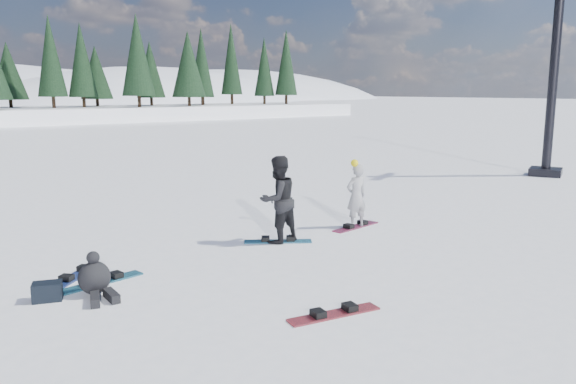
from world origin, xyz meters
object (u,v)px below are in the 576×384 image
(lift_tower, at_px, (552,95))
(seated_rider, at_px, (95,279))
(snowboard_loose_a, at_px, (76,276))
(gear_bag, at_px, (47,292))
(snowboard_loose_b, at_px, (334,314))
(snowboarder_woman, at_px, (356,195))
(snowboard_loose_c, at_px, (102,282))
(snowboarder_man, at_px, (278,200))

(lift_tower, distance_m, seated_rider, 19.13)
(snowboard_loose_a, bearing_deg, lift_tower, -36.61)
(lift_tower, relative_size, gear_bag, 17.34)
(seated_rider, height_order, snowboard_loose_b, seated_rider)
(snowboard_loose_b, relative_size, snowboard_loose_a, 1.00)
(snowboarder_woman, xyz_separation_m, seated_rider, (-6.70, -0.81, -0.52))
(snowboard_loose_c, bearing_deg, snowboard_loose_a, 104.81)
(lift_tower, distance_m, gear_bag, 19.81)
(lift_tower, distance_m, snowboard_loose_a, 19.05)
(snowboard_loose_b, bearing_deg, snowboard_loose_a, 131.90)
(lift_tower, bearing_deg, snowboard_loose_a, 160.29)
(snowboard_loose_a, bearing_deg, snowboarder_man, -44.61)
(snowboarder_woman, distance_m, snowboard_loose_a, 6.74)
(lift_tower, xyz_separation_m, snowboard_loose_b, (-16.15, -5.51, -3.16))
(seated_rider, bearing_deg, snowboard_loose_a, 99.41)
(snowboarder_woman, relative_size, seated_rider, 1.87)
(gear_bag, distance_m, snowboard_loose_a, 1.16)
(gear_bag, bearing_deg, lift_tower, 6.63)
(snowboarder_man, relative_size, snowboard_loose_c, 1.30)
(snowboarder_man, distance_m, snowboard_loose_b, 4.35)
(snowboarder_woman, xyz_separation_m, snowboard_loose_b, (-4.10, -3.81, -0.79))
(snowboard_loose_a, bearing_deg, snowboarder_woman, -43.71)
(snowboarder_man, height_order, snowboard_loose_a, snowboarder_man)
(seated_rider, bearing_deg, snowboard_loose_b, -39.13)
(gear_bag, height_order, snowboard_loose_b, gear_bag)
(snowboarder_woman, relative_size, snowboard_loose_b, 1.15)
(snowboarder_woman, distance_m, gear_bag, 7.45)
(lift_tower, bearing_deg, snowboarder_woman, 164.19)
(snowboard_loose_a, height_order, snowboard_loose_c, same)
(seated_rider, xyz_separation_m, gear_bag, (-0.70, 0.25, -0.14))
(snowboarder_woman, xyz_separation_m, gear_bag, (-7.40, -0.56, -0.66))
(snowboard_loose_a, distance_m, snowboard_loose_c, 0.66)
(gear_bag, distance_m, snowboard_loose_c, 1.04)
(seated_rider, xyz_separation_m, snowboard_loose_a, (0.01, 1.15, -0.27))
(lift_tower, xyz_separation_m, snowboarder_woman, (-12.05, -1.70, -2.37))
(lift_tower, bearing_deg, seated_rider, 163.78)
(snowboarder_woman, distance_m, seated_rider, 6.77)
(snowboarder_woman, height_order, snowboard_loose_b, snowboarder_woman)
(snowboarder_man, height_order, seated_rider, snowboarder_man)
(lift_tower, height_order, seated_rider, lift_tower)
(snowboarder_man, height_order, snowboard_loose_c, snowboarder_man)
(snowboarder_man, relative_size, snowboard_loose_a, 1.30)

